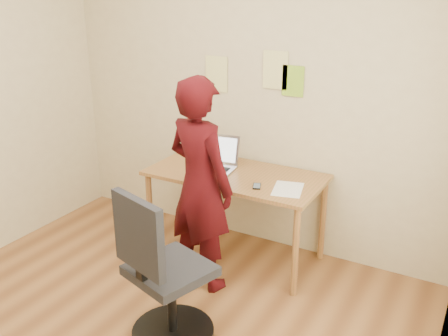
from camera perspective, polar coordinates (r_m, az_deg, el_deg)
The scene contains 10 objects.
room at distance 2.76m, azimuth -13.67°, elevation 2.50°, with size 3.58×3.58×2.78m.
desk at distance 4.02m, azimuth 1.33°, elevation -1.76°, with size 1.40×0.70×0.74m.
laptop at distance 4.08m, azimuth -1.11°, elevation 0.70°, with size 0.39×0.36×0.25m.
paper_sheet at distance 3.71m, azimuth 7.30°, elevation -2.41°, with size 0.21×0.30×0.00m, color white.
phone at distance 3.73m, azimuth 3.78°, elevation -2.09°, with size 0.10×0.13×0.01m.
wall_note_left at distance 4.28m, azimuth -0.87°, elevation 10.69°, with size 0.21×0.00×0.30m, color #E2DE87.
wall_note_mid at distance 4.03m, azimuth 5.87°, elevation 11.08°, with size 0.21×0.00×0.30m, color #E2DE87.
wall_note_right at distance 3.98m, azimuth 7.88°, elevation 9.81°, with size 0.18×0.00×0.24m, color #8BC22B.
office_chair at distance 3.20m, azimuth -7.10°, elevation -12.51°, with size 0.57×0.58×1.04m.
person at distance 3.61m, azimuth -2.74°, elevation -1.94°, with size 0.58×0.38×1.60m, color #34070A.
Camera 1 is at (1.82, -1.91, 2.18)m, focal length 40.00 mm.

